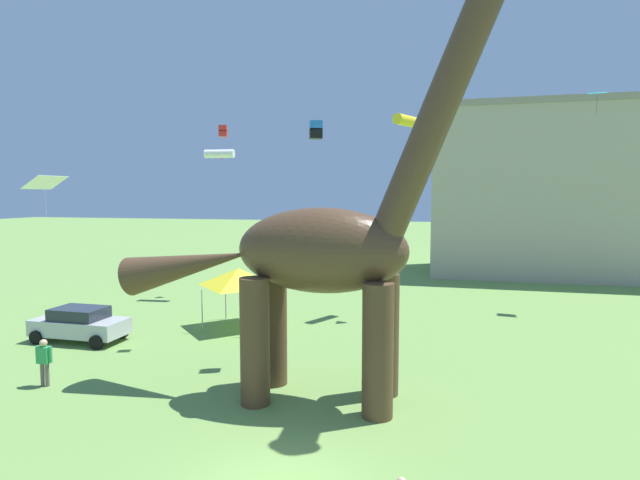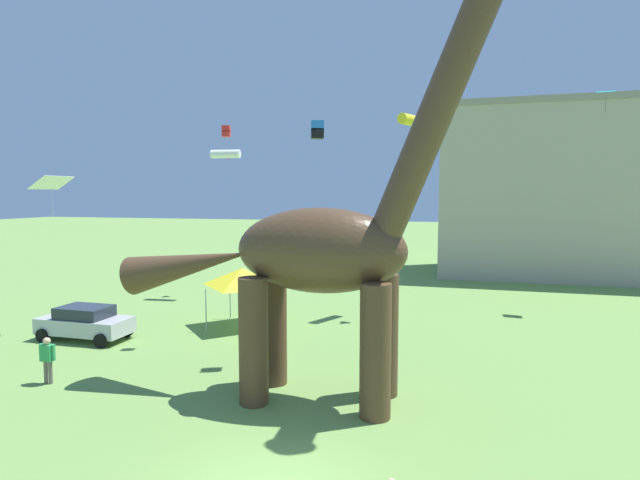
% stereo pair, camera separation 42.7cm
% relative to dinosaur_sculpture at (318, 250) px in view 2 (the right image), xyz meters
% --- Properties ---
extents(dinosaur_sculpture, '(12.92, 2.74, 13.50)m').
position_rel_dinosaur_sculpture_xyz_m(dinosaur_sculpture, '(0.00, 0.00, 0.00)').
color(dinosaur_sculpture, '#513823').
rests_on(dinosaur_sculpture, ground_plane).
extents(parked_sedan_left, '(4.20, 2.00, 1.55)m').
position_rel_dinosaur_sculpture_xyz_m(parked_sedan_left, '(-12.19, 3.70, -4.08)').
color(parked_sedan_left, '#B7B7BC').
rests_on(parked_sedan_left, ground_plane).
extents(person_vendor_side, '(0.62, 0.27, 1.66)m').
position_rel_dinosaur_sculpture_xyz_m(person_vendor_side, '(-9.56, -1.25, -3.88)').
color(person_vendor_side, '#6B6056').
rests_on(person_vendor_side, ground_plane).
extents(festival_canopy_tent, '(3.15, 3.15, 3.00)m').
position_rel_dinosaur_sculpture_xyz_m(festival_canopy_tent, '(-6.11, 7.74, -2.34)').
color(festival_canopy_tent, '#B2B2B7').
rests_on(festival_canopy_tent, ground_plane).
extents(kite_mid_right, '(2.16, 2.15, 0.62)m').
position_rel_dinosaur_sculpture_xyz_m(kite_mid_right, '(1.98, 12.76, 5.83)').
color(kite_mid_right, yellow).
extents(kite_high_left, '(0.42, 0.42, 0.49)m').
position_rel_dinosaur_sculpture_xyz_m(kite_high_left, '(-5.65, 5.19, 4.56)').
color(kite_high_left, red).
extents(kite_mid_left, '(1.97, 1.72, 0.57)m').
position_rel_dinosaur_sculpture_xyz_m(kite_mid_left, '(-10.29, 14.85, 4.42)').
color(kite_mid_left, white).
extents(kite_drifting, '(0.61, 0.61, 0.68)m').
position_rel_dinosaur_sculpture_xyz_m(kite_drifting, '(-1.08, 3.78, 4.29)').
color(kite_drifting, '#287AE5').
extents(kite_high_right, '(1.08, 0.86, 1.24)m').
position_rel_dinosaur_sculpture_xyz_m(kite_high_right, '(12.16, 16.71, 7.56)').
color(kite_high_right, '#19B2B7').
extents(kite_trailing, '(1.31, 1.81, 2.28)m').
position_rel_dinosaur_sculpture_xyz_m(kite_trailing, '(-14.27, 4.30, 2.34)').
color(kite_trailing, white).
extents(background_building_block, '(20.43, 9.81, 13.95)m').
position_rel_dinosaur_sculpture_xyz_m(background_building_block, '(12.83, 29.92, 2.10)').
color(background_building_block, '#B7A893').
rests_on(background_building_block, ground_plane).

